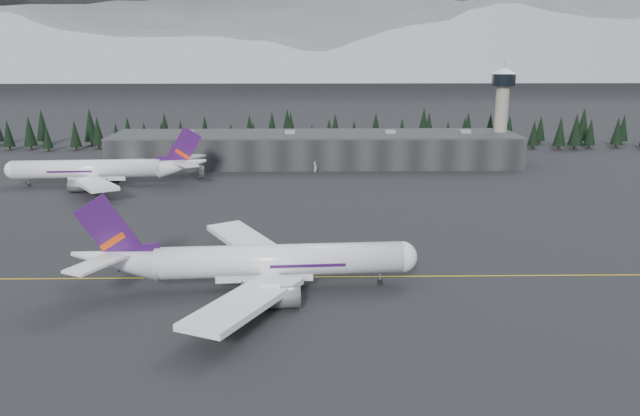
{
  "coord_description": "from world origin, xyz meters",
  "views": [
    {
      "loc": [
        -2.62,
        -122.74,
        46.0
      ],
      "look_at": [
        0.0,
        20.0,
        9.0
      ],
      "focal_mm": 35.0,
      "sensor_mm": 36.0,
      "label": 1
    }
  ],
  "objects_px": {
    "jet_parked": "(106,169)",
    "gse_vehicle_b": "(316,170)",
    "control_tower": "(502,105)",
    "terminal": "(315,149)",
    "jet_main": "(250,262)",
    "gse_vehicle_a": "(202,176)"
  },
  "relations": [
    {
      "from": "control_tower",
      "to": "jet_main",
      "type": "bearing_deg",
      "value": -123.22
    },
    {
      "from": "terminal",
      "to": "gse_vehicle_b",
      "type": "bearing_deg",
      "value": -90.05
    },
    {
      "from": "jet_parked",
      "to": "gse_vehicle_b",
      "type": "height_order",
      "value": "jet_parked"
    },
    {
      "from": "jet_main",
      "to": "jet_parked",
      "type": "relative_size",
      "value": 0.99
    },
    {
      "from": "gse_vehicle_a",
      "to": "control_tower",
      "type": "bearing_deg",
      "value": 3.22
    },
    {
      "from": "control_tower",
      "to": "jet_parked",
      "type": "distance_m",
      "value": 153.33
    },
    {
      "from": "jet_main",
      "to": "gse_vehicle_a",
      "type": "height_order",
      "value": "jet_main"
    },
    {
      "from": "jet_main",
      "to": "gse_vehicle_a",
      "type": "relative_size",
      "value": 14.04
    },
    {
      "from": "terminal",
      "to": "control_tower",
      "type": "xyz_separation_m",
      "value": [
        75.0,
        3.0,
        17.11
      ]
    },
    {
      "from": "terminal",
      "to": "control_tower",
      "type": "height_order",
      "value": "control_tower"
    },
    {
      "from": "jet_parked",
      "to": "gse_vehicle_b",
      "type": "xyz_separation_m",
      "value": [
        71.62,
        22.59,
        -4.94
      ]
    },
    {
      "from": "jet_parked",
      "to": "terminal",
      "type": "bearing_deg",
      "value": -155.22
    },
    {
      "from": "terminal",
      "to": "gse_vehicle_a",
      "type": "distance_m",
      "value": 49.53
    },
    {
      "from": "jet_parked",
      "to": "gse_vehicle_b",
      "type": "distance_m",
      "value": 75.26
    },
    {
      "from": "terminal",
      "to": "gse_vehicle_a",
      "type": "height_order",
      "value": "terminal"
    },
    {
      "from": "control_tower",
      "to": "jet_main",
      "type": "distance_m",
      "value": 163.66
    },
    {
      "from": "jet_parked",
      "to": "gse_vehicle_b",
      "type": "relative_size",
      "value": 16.89
    },
    {
      "from": "jet_main",
      "to": "control_tower",
      "type": "bearing_deg",
      "value": 53.19
    },
    {
      "from": "terminal",
      "to": "jet_parked",
      "type": "relative_size",
      "value": 2.36
    },
    {
      "from": "control_tower",
      "to": "gse_vehicle_b",
      "type": "distance_m",
      "value": 80.54
    },
    {
      "from": "terminal",
      "to": "jet_main",
      "type": "height_order",
      "value": "jet_main"
    },
    {
      "from": "jet_main",
      "to": "gse_vehicle_b",
      "type": "height_order",
      "value": "jet_main"
    }
  ]
}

